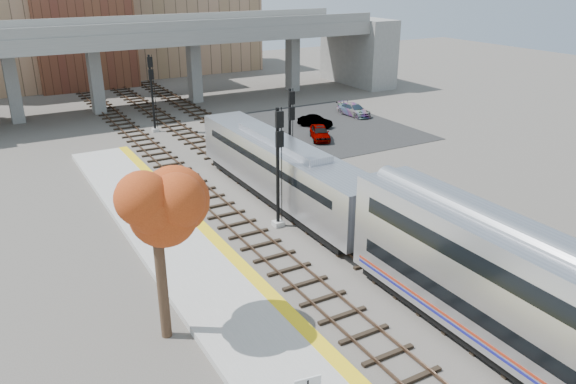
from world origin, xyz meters
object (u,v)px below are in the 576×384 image
signal_mast_near (278,169)px  signal_mast_far (152,94)px  tree (154,204)px  signal_mast_mid (290,139)px  car_b (315,121)px  car_c (354,110)px  locomotive (282,169)px  car_a (320,132)px

signal_mast_near → signal_mast_far: (0.00, 24.27, -0.04)m
tree → signal_mast_mid: bearing=43.9°
tree → signal_mast_near: bearing=37.5°
signal_mast_far → car_b: bearing=-23.6°
signal_mast_mid → tree: (-13.41, -12.88, 2.66)m
signal_mast_far → car_c: (20.01, -4.29, -2.92)m
signal_mast_near → tree: tree is taller
signal_mast_far → locomotive: bearing=-84.3°
signal_mast_near → car_b: signal_mast_near is taller
signal_mast_near → signal_mast_far: signal_mast_near is taller
signal_mast_near → car_a: 18.87m
signal_mast_far → car_b: signal_mast_far is taller
tree → car_a: (21.37, 21.34, -5.36)m
locomotive → car_b: (11.93, 14.76, -1.69)m
signal_mast_far → car_b: 15.60m
signal_mast_far → car_c: signal_mast_far is taller
tree → car_b: (23.34, 25.26, -5.46)m
car_a → car_b: bearing=87.5°
locomotive → signal_mast_far: signal_mast_far is taller
tree → signal_mast_far: bearing=73.5°
signal_mast_near → signal_mast_far: 24.27m
locomotive → tree: tree is taller
car_a → signal_mast_far: bearing=164.4°
car_a → car_b: size_ratio=1.14×
signal_mast_near → car_a: size_ratio=1.89×
car_b → car_c: bearing=-15.8°
locomotive → car_c: locomotive is taller
signal_mast_far → car_b: size_ratio=2.14×
signal_mast_far → tree: (-9.31, -31.40, 2.47)m
signal_mast_near → signal_mast_mid: signal_mast_near is taller
signal_mast_near → car_a: signal_mast_near is taller
locomotive → signal_mast_near: 4.19m
car_b → locomotive: bearing=-162.0°
signal_mast_mid → car_c: signal_mast_mid is taller
signal_mast_far → car_a: 15.97m
signal_mast_far → tree: tree is taller
locomotive → car_c: size_ratio=4.47×
signal_mast_mid → car_a: size_ratio=1.80×
locomotive → signal_mast_mid: bearing=49.9°
signal_mast_mid → locomotive: bearing=-130.1°
signal_mast_mid → car_b: bearing=51.3°
locomotive → signal_mast_near: signal_mast_near is taller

